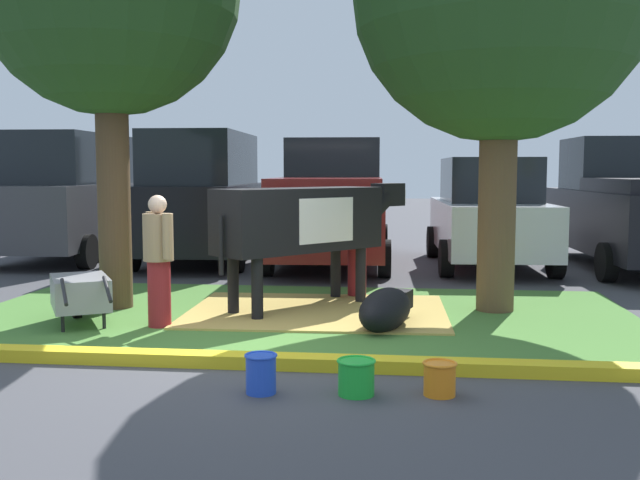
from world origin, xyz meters
TOP-DOWN VIEW (x-y plane):
  - ground_plane at (0.00, 0.00)m, footprint 80.00×80.00m
  - grass_island at (0.38, 1.74)m, footprint 8.21×4.41m
  - curb_yellow at (0.38, -0.62)m, footprint 9.41×0.24m
  - hay_bedding at (0.58, 1.94)m, footprint 3.26×2.48m
  - cow_holstein at (0.40, 2.22)m, footprint 2.36×2.59m
  - calf_lying at (1.47, 1.07)m, footprint 0.79×1.33m
  - person_handler at (1.01, 3.10)m, footprint 0.49×0.34m
  - person_visitor_near at (-1.10, 0.90)m, footprint 0.39×0.41m
  - wheelbarrow at (-2.04, 0.88)m, footprint 1.15×1.53m
  - bucket_blue at (0.52, -1.38)m, footprint 0.27×0.27m
  - bucket_green at (1.29, -1.33)m, footprint 0.32×0.32m
  - bucket_orange at (1.95, -1.27)m, footprint 0.28×0.28m
  - suv_dark_grey at (-5.08, 7.03)m, footprint 2.27×4.67m
  - suv_black at (-2.28, 6.90)m, footprint 2.27×4.67m
  - pickup_truck_maroon at (0.26, 6.97)m, footprint 2.39×5.48m
  - hatchback_white at (3.21, 6.76)m, footprint 2.16×4.47m
  - pickup_truck_black at (5.83, 6.96)m, footprint 2.39×5.48m

SIDE VIEW (x-z plane):
  - ground_plane at x=0.00m, z-range 0.00..0.00m
  - grass_island at x=0.38m, z-range 0.00..0.02m
  - hay_bedding at x=0.58m, z-range 0.01..0.04m
  - curb_yellow at x=0.38m, z-range 0.00..0.12m
  - bucket_orange at x=1.95m, z-range 0.01..0.28m
  - bucket_green at x=1.29m, z-range 0.01..0.30m
  - bucket_blue at x=0.52m, z-range 0.01..0.33m
  - calf_lying at x=1.47m, z-range 0.00..0.48m
  - wheelbarrow at x=-2.04m, z-range 0.07..0.70m
  - person_visitor_near at x=-1.10m, z-range 0.05..1.57m
  - person_handler at x=1.01m, z-range 0.05..1.57m
  - hatchback_white at x=3.21m, z-range -0.03..1.99m
  - pickup_truck_maroon at x=0.26m, z-range -0.10..2.32m
  - pickup_truck_black at x=5.83m, z-range -0.10..2.32m
  - cow_holstein at x=0.40m, z-range 0.35..1.96m
  - suv_dark_grey at x=-5.08m, z-range 0.01..2.53m
  - suv_black at x=-2.28m, z-range 0.01..2.53m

